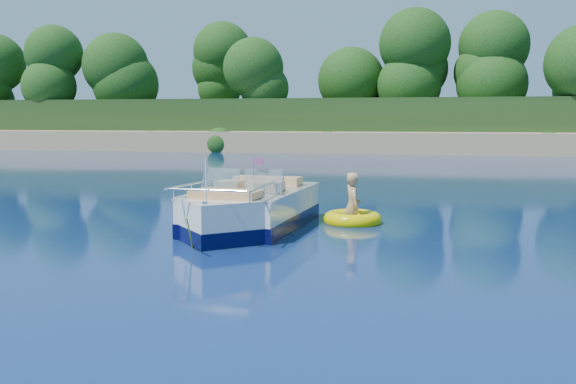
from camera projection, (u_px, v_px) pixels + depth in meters
The scene contains 6 objects.
ground at pixel (375, 270), 10.68m from camera, with size 160.00×160.00×0.00m, color #0B1C4D.
shoreline at pixel (423, 132), 72.41m from camera, with size 170.00×59.00×6.00m.
treeline at pixel (421, 79), 49.81m from camera, with size 150.00×7.12×8.19m.
motorboat at pixel (248, 213), 14.48m from camera, with size 2.42×6.03×2.01m.
tow_tube at pixel (353, 219), 15.42m from camera, with size 1.50×1.50×0.37m.
boy at pixel (352, 223), 15.42m from camera, with size 0.61×0.40×1.66m, color tan.
Camera 1 is at (0.84, -10.52, 2.52)m, focal length 40.00 mm.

